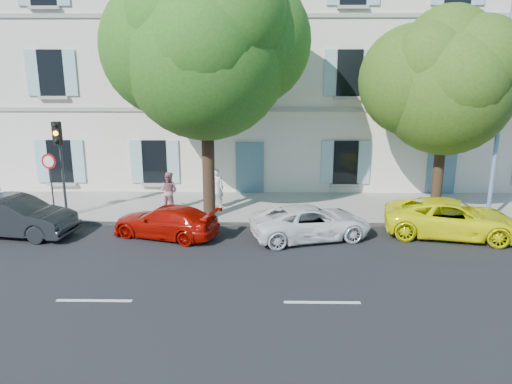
{
  "coord_description": "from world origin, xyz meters",
  "views": [
    {
      "loc": [
        -1.53,
        -15.89,
        6.13
      ],
      "look_at": [
        -1.83,
        2.0,
        1.4
      ],
      "focal_mm": 35.0,
      "sensor_mm": 36.0,
      "label": 1
    }
  ],
  "objects_px": {
    "car_yellow_supercar": "(452,218)",
    "tree_left": "(206,57)",
    "car_dark_sedan": "(15,216)",
    "traffic_light": "(59,149)",
    "street_lamp": "(504,101)",
    "road_sign": "(50,172)",
    "car_white_coupe": "(311,222)",
    "tree_right": "(446,89)",
    "pedestrian_b": "(169,191)",
    "pedestrian_a": "(216,188)",
    "car_red_coupe": "(166,221)"
  },
  "relations": [
    {
      "from": "car_dark_sedan",
      "to": "pedestrian_b",
      "type": "xyz_separation_m",
      "value": [
        5.04,
        2.77,
        0.24
      ]
    },
    {
      "from": "road_sign",
      "to": "pedestrian_b",
      "type": "height_order",
      "value": "road_sign"
    },
    {
      "from": "tree_right",
      "to": "traffic_light",
      "type": "xyz_separation_m",
      "value": [
        -14.65,
        -0.6,
        -2.22
      ]
    },
    {
      "from": "road_sign",
      "to": "pedestrian_a",
      "type": "distance_m",
      "value": 6.48
    },
    {
      "from": "car_red_coupe",
      "to": "tree_right",
      "type": "xyz_separation_m",
      "value": [
        10.35,
        2.35,
        4.53
      ]
    },
    {
      "from": "car_red_coupe",
      "to": "pedestrian_a",
      "type": "xyz_separation_m",
      "value": [
        1.53,
        3.11,
        0.43
      ]
    },
    {
      "from": "car_dark_sedan",
      "to": "car_yellow_supercar",
      "type": "distance_m",
      "value": 15.69
    },
    {
      "from": "road_sign",
      "to": "pedestrian_a",
      "type": "relative_size",
      "value": 1.5
    },
    {
      "from": "car_red_coupe",
      "to": "street_lamp",
      "type": "bearing_deg",
      "value": 114.91
    },
    {
      "from": "car_red_coupe",
      "to": "road_sign",
      "type": "height_order",
      "value": "road_sign"
    },
    {
      "from": "tree_left",
      "to": "pedestrian_a",
      "type": "xyz_separation_m",
      "value": [
        0.17,
        1.22,
        -5.27
      ]
    },
    {
      "from": "pedestrian_a",
      "to": "traffic_light",
      "type": "bearing_deg",
      "value": 7.96
    },
    {
      "from": "car_yellow_supercar",
      "to": "pedestrian_a",
      "type": "bearing_deg",
      "value": 83.45
    },
    {
      "from": "traffic_light",
      "to": "street_lamp",
      "type": "distance_m",
      "value": 16.53
    },
    {
      "from": "traffic_light",
      "to": "street_lamp",
      "type": "relative_size",
      "value": 0.47
    },
    {
      "from": "car_yellow_supercar",
      "to": "pedestrian_b",
      "type": "xyz_separation_m",
      "value": [
        -10.65,
        2.55,
        0.3
      ]
    },
    {
      "from": "tree_right",
      "to": "car_red_coupe",
      "type": "bearing_deg",
      "value": -167.23
    },
    {
      "from": "car_red_coupe",
      "to": "street_lamp",
      "type": "distance_m",
      "value": 12.9
    },
    {
      "from": "car_dark_sedan",
      "to": "pedestrian_b",
      "type": "distance_m",
      "value": 5.75
    },
    {
      "from": "traffic_light",
      "to": "pedestrian_a",
      "type": "distance_m",
      "value": 6.28
    },
    {
      "from": "tree_left",
      "to": "street_lamp",
      "type": "bearing_deg",
      "value": -2.51
    },
    {
      "from": "pedestrian_a",
      "to": "tree_left",
      "type": "bearing_deg",
      "value": 76.96
    },
    {
      "from": "car_dark_sedan",
      "to": "car_red_coupe",
      "type": "bearing_deg",
      "value": -80.44
    },
    {
      "from": "traffic_light",
      "to": "road_sign",
      "type": "height_order",
      "value": "traffic_light"
    },
    {
      "from": "tree_left",
      "to": "road_sign",
      "type": "xyz_separation_m",
      "value": [
        -6.08,
        -0.22,
        -4.28
      ]
    },
    {
      "from": "tree_right",
      "to": "road_sign",
      "type": "relative_size",
      "value": 3.03
    },
    {
      "from": "tree_left",
      "to": "traffic_light",
      "type": "bearing_deg",
      "value": -178.48
    },
    {
      "from": "car_white_coupe",
      "to": "car_yellow_supercar",
      "type": "relative_size",
      "value": 0.9
    },
    {
      "from": "car_yellow_supercar",
      "to": "road_sign",
      "type": "distance_m",
      "value": 15.1
    },
    {
      "from": "street_lamp",
      "to": "pedestrian_a",
      "type": "relative_size",
      "value": 4.77
    },
    {
      "from": "road_sign",
      "to": "car_dark_sedan",
      "type": "bearing_deg",
      "value": -113.22
    },
    {
      "from": "car_red_coupe",
      "to": "traffic_light",
      "type": "xyz_separation_m",
      "value": [
        -4.3,
        1.75,
        2.31
      ]
    },
    {
      "from": "road_sign",
      "to": "tree_left",
      "type": "bearing_deg",
      "value": 2.03
    },
    {
      "from": "traffic_light",
      "to": "car_dark_sedan",
      "type": "bearing_deg",
      "value": -123.07
    },
    {
      "from": "tree_right",
      "to": "pedestrian_b",
      "type": "distance_m",
      "value": 11.52
    },
    {
      "from": "pedestrian_a",
      "to": "pedestrian_b",
      "type": "bearing_deg",
      "value": 4.36
    },
    {
      "from": "pedestrian_a",
      "to": "pedestrian_b",
      "type": "distance_m",
      "value": 1.95
    },
    {
      "from": "car_red_coupe",
      "to": "tree_right",
      "type": "relative_size",
      "value": 0.5
    },
    {
      "from": "car_white_coupe",
      "to": "road_sign",
      "type": "bearing_deg",
      "value": 65.09
    },
    {
      "from": "car_white_coupe",
      "to": "tree_left",
      "type": "distance_m",
      "value": 7.11
    },
    {
      "from": "traffic_light",
      "to": "road_sign",
      "type": "xyz_separation_m",
      "value": [
        -0.41,
        -0.07,
        -0.88
      ]
    },
    {
      "from": "car_red_coupe",
      "to": "street_lamp",
      "type": "xyz_separation_m",
      "value": [
        12.12,
        1.42,
        4.16
      ]
    },
    {
      "from": "car_red_coupe",
      "to": "car_white_coupe",
      "type": "distance_m",
      "value": 5.17
    },
    {
      "from": "car_dark_sedan",
      "to": "tree_right",
      "type": "height_order",
      "value": "tree_right"
    },
    {
      "from": "car_yellow_supercar",
      "to": "pedestrian_a",
      "type": "relative_size",
      "value": 2.8
    },
    {
      "from": "car_yellow_supercar",
      "to": "tree_left",
      "type": "height_order",
      "value": "tree_left"
    },
    {
      "from": "car_red_coupe",
      "to": "pedestrian_b",
      "type": "height_order",
      "value": "pedestrian_b"
    },
    {
      "from": "tree_right",
      "to": "street_lamp",
      "type": "xyz_separation_m",
      "value": [
        1.78,
        -0.92,
        -0.37
      ]
    },
    {
      "from": "car_yellow_supercar",
      "to": "pedestrian_b",
      "type": "distance_m",
      "value": 10.95
    },
    {
      "from": "tree_left",
      "to": "car_red_coupe",
      "type": "bearing_deg",
      "value": -125.73
    }
  ]
}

